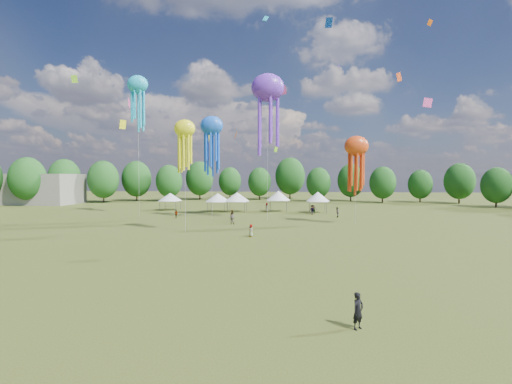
{
  "coord_description": "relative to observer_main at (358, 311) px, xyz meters",
  "views": [
    {
      "loc": [
        4.67,
        -19.11,
        7.54
      ],
      "look_at": [
        1.55,
        15.0,
        6.0
      ],
      "focal_mm": 25.52,
      "sensor_mm": 36.0,
      "label": 1
    }
  ],
  "objects": [
    {
      "name": "small_kites",
      "position": [
        -7.89,
        41.62,
        30.37
      ],
      "size": [
        74.39,
        52.13,
        46.58
      ],
      "color": "blue",
      "rests_on": "ground"
    },
    {
      "name": "show_kites",
      "position": [
        -11.52,
        42.86,
        16.47
      ],
      "size": [
        42.26,
        21.74,
        26.24
      ],
      "color": "blue",
      "rests_on": "ground"
    },
    {
      "name": "spectator_near",
      "position": [
        -12.22,
        37.71,
        0.03
      ],
      "size": [
        1.07,
        0.94,
        1.87
      ],
      "primitive_type": "imported",
      "rotation": [
        0.0,
        0.0,
        2.85
      ],
      "color": "gray",
      "rests_on": "ground"
    },
    {
      "name": "observer_main",
      "position": [
        0.0,
        0.0,
        0.0
      ],
      "size": [
        0.79,
        0.76,
        1.82
      ],
      "primitive_type": "imported",
      "rotation": [
        0.0,
        0.0,
        0.71
      ],
      "color": "black",
      "rests_on": "ground"
    },
    {
      "name": "hangar",
      "position": [
        -80.06,
        73.17,
        3.09
      ],
      "size": [
        40.0,
        12.0,
        8.0
      ],
      "primitive_type": "cube",
      "color": "gray",
      "rests_on": "ground"
    },
    {
      "name": "treeline",
      "position": [
        -11.93,
        63.69,
        5.64
      ],
      "size": [
        201.57,
        95.24,
        13.43
      ],
      "color": "#38281C",
      "rests_on": "ground"
    },
    {
      "name": "ground",
      "position": [
        -8.06,
        1.17,
        -0.91
      ],
      "size": [
        300.0,
        300.0,
        0.0
      ],
      "primitive_type": "plane",
      "color": "#384416",
      "rests_on": "ground"
    },
    {
      "name": "festival_tents",
      "position": [
        -13.02,
        57.49,
        2.22
      ],
      "size": [
        36.55,
        7.6,
        4.38
      ],
      "color": "#47474C",
      "rests_on": "ground"
    },
    {
      "name": "spectators_far",
      "position": [
        -3.27,
        49.22,
        -0.02
      ],
      "size": [
        29.45,
        31.6,
        1.87
      ],
      "color": "gray",
      "rests_on": "ground"
    }
  ]
}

